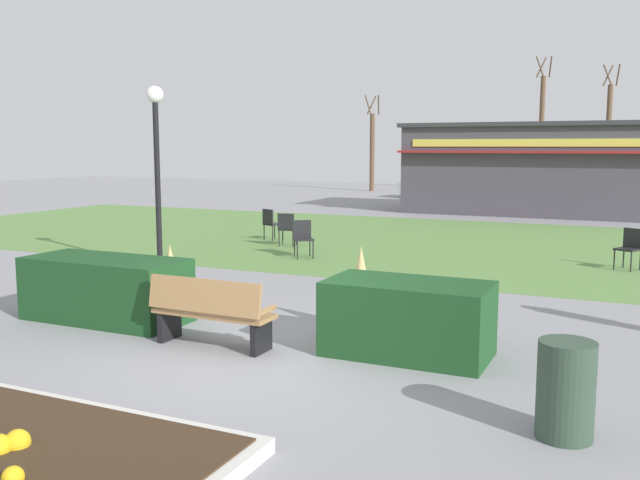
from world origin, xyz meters
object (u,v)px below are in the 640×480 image
trash_bin (566,390)px  tree_right_bg (608,137)px  parked_car_west_slot (441,186)px  cafe_chair_east (271,222)px  tree_center_bg (541,132)px  cafe_chair_west (303,236)px  parked_car_center_slot (540,188)px  cafe_chair_north (630,245)px  cafe_chair_center (287,227)px  lamppost_mid (157,155)px  food_kiosk (533,168)px  park_bench (211,312)px  tree_left_bg (372,150)px

trash_bin → tree_right_bg: (-1.31, 34.73, 2.68)m
parked_car_west_slot → tree_right_bg: tree_right_bg is taller
cafe_chair_east → tree_center_bg: 24.13m
cafe_chair_west → tree_right_bg: 27.08m
parked_car_center_slot → cafe_chair_north: bearing=-76.9°
trash_bin → parked_car_center_slot: parked_car_center_slot is taller
trash_bin → cafe_chair_center: size_ratio=1.02×
lamppost_mid → food_kiosk: size_ratio=0.40×
lamppost_mid → parked_car_center_slot: 23.27m
lamppost_mid → tree_center_bg: bearing=81.8°
food_kiosk → lamppost_mid: bearing=-108.2°
trash_bin → food_kiosk: size_ratio=0.09×
cafe_chair_center → trash_bin: bearing=-50.9°
park_bench → lamppost_mid: (-4.33, 4.51, 2.00)m
tree_left_bg → parked_car_center_slot: bearing=-22.3°
trash_bin → tree_left_bg: (-14.09, 32.41, 1.99)m
food_kiosk → cafe_chair_east: (-5.54, -11.39, -1.25)m
tree_left_bg → tree_center_bg: 9.57m
lamppost_mid → parked_car_center_slot: lamppost_mid is taller
park_bench → cafe_chair_north: bearing=60.7°
cafe_chair_east → cafe_chair_center: size_ratio=1.00×
park_bench → food_kiosk: size_ratio=0.17×
parked_car_west_slot → tree_left_bg: tree_left_bg is taller
trash_bin → tree_left_bg: size_ratio=0.16×
cafe_chair_west → tree_center_bg: tree_center_bg is taller
cafe_chair_east → cafe_chair_center: same height
cafe_chair_west → cafe_chair_north: (7.15, 1.50, 0.00)m
tree_left_bg → cafe_chair_west: bearing=-73.1°
cafe_chair_west → cafe_chair_east: bearing=132.6°
tree_center_bg → parked_car_center_slot: bearing=-82.0°
parked_car_west_slot → parked_car_center_slot: (4.84, -0.00, 0.00)m
trash_bin → cafe_chair_east: (-8.98, 10.73, 0.07)m
tree_right_bg → cafe_chair_north: bearing=-86.1°
food_kiosk → cafe_chair_north: size_ratio=11.07×
parked_car_west_slot → tree_center_bg: (3.99, 6.06, 2.76)m
trash_bin → parked_car_west_slot: parked_car_west_slot is taller
lamppost_mid → tree_right_bg: (7.58, 29.15, 0.66)m
food_kiosk → cafe_chair_center: food_kiosk is taller
lamppost_mid → cafe_chair_center: size_ratio=4.40×
park_bench → tree_center_bg: size_ratio=0.23×
lamppost_mid → tree_right_bg: size_ratio=0.56×
cafe_chair_north → parked_car_west_slot: 20.53m
food_kiosk → parked_car_center_slot: (-0.46, 6.12, -1.14)m
cafe_chair_west → parked_car_center_slot: parked_car_center_slot is taller
park_bench → tree_right_bg: tree_right_bg is taller
food_kiosk → cafe_chair_center: size_ratio=11.07×
cafe_chair_east → lamppost_mid: bearing=-89.0°
trash_bin → tree_center_bg: tree_center_bg is taller
cafe_chair_center → lamppost_mid: bearing=-101.9°
parked_car_center_slot → cafe_chair_center: bearing=-102.5°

